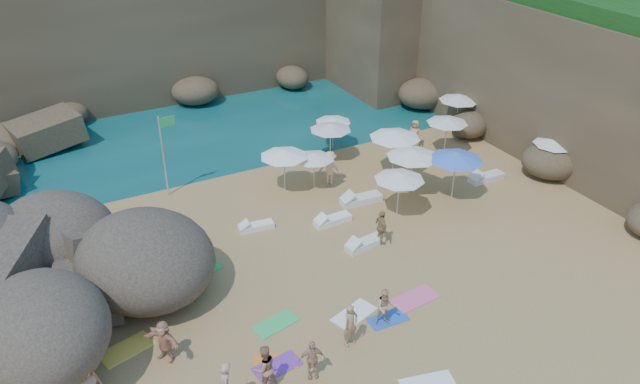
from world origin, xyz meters
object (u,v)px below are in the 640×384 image
parasol_1 (333,119)px  person_stand_4 (415,134)px  lounger_0 (256,226)px  person_stand_5 (166,228)px  rock_outcrop (76,307)px  person_stand_3 (381,228)px  person_stand_1 (264,367)px  person_stand_2 (330,168)px  parasol_2 (314,156)px  parasol_0 (330,127)px  flag_pole (165,145)px

parasol_1 → person_stand_4: 4.73m
lounger_0 → person_stand_5: 3.97m
rock_outcrop → parasol_1: size_ratio=4.42×
person_stand_3 → person_stand_1: bearing=130.7°
lounger_0 → person_stand_3: person_stand_3 is taller
lounger_0 → person_stand_2: size_ratio=0.87×
person_stand_4 → person_stand_2: bearing=-108.0°
rock_outcrop → parasol_2: (12.20, 4.04, 1.77)m
rock_outcrop → person_stand_4: (19.43, 5.58, 0.83)m
parasol_0 → person_stand_4: size_ratio=1.37×
parasol_1 → parasol_2: size_ratio=0.99×
flag_pole → parasol_0: size_ratio=1.84×
rock_outcrop → parasol_1: bearing=26.7°
parasol_2 → person_stand_2: size_ratio=1.12×
rock_outcrop → person_stand_2: bearing=17.0°
rock_outcrop → flag_pole: 9.19m
person_stand_5 → lounger_0: bearing=-8.5°
parasol_0 → parasol_1: (0.87, 1.29, -0.22)m
rock_outcrop → person_stand_2: (13.09, 3.99, 0.91)m
parasol_2 → person_stand_1: size_ratio=1.25×
person_stand_2 → person_stand_3: bearing=125.0°
person_stand_1 → parasol_0: bearing=-131.0°
parasol_2 → rock_outcrop: bearing=-161.7°
parasol_1 → person_stand_2: parasol_1 is taller
parasol_1 → person_stand_2: size_ratio=1.11×
parasol_2 → person_stand_2: 1.24m
lounger_0 → person_stand_5: bearing=176.7°
person_stand_2 → person_stand_3: size_ratio=1.12×
parasol_1 → person_stand_1: (-10.57, -14.64, -0.93)m
person_stand_1 → person_stand_3: size_ratio=1.00×
flag_pole → parasol_2: bearing=-22.6°
person_stand_2 → parasol_1: bearing=-79.6°
parasol_1 → lounger_0: 9.42m
person_stand_2 → person_stand_3: 5.81m
parasol_0 → person_stand_3: parasol_0 is taller
person_stand_1 → person_stand_5: (-0.48, 9.36, 0.03)m
parasol_0 → person_stand_1: (-9.69, -13.35, -1.15)m
lounger_0 → person_stand_4: (11.31, 3.74, 0.70)m
flag_pole → parasol_1: bearing=5.5°
person_stand_1 → person_stand_4: bearing=-144.6°
lounger_0 → person_stand_5: person_stand_5 is taller
rock_outcrop → person_stand_5: size_ratio=5.27×
person_stand_5 → person_stand_1: bearing=-86.8°
parasol_2 → person_stand_2: parasol_2 is taller
flag_pole → rock_outcrop: bearing=-129.7°
person_stand_3 → parasol_0: bearing=-6.8°
person_stand_3 → person_stand_5: size_ratio=0.96×
person_stand_4 → person_stand_5: bearing=-110.3°
parasol_1 → person_stand_5: size_ratio=1.19×
parasol_1 → person_stand_2: bearing=-120.9°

